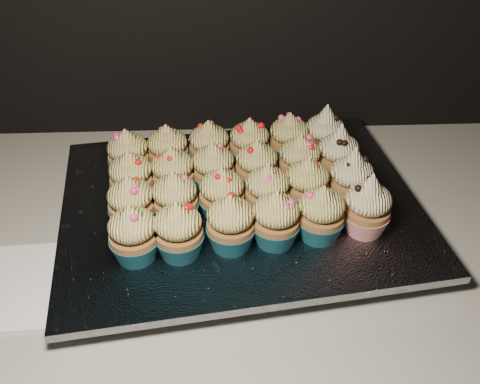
{
  "coord_description": "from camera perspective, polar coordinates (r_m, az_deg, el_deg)",
  "views": [
    {
      "loc": [
        -0.21,
        1.13,
        1.42
      ],
      "look_at": [
        -0.18,
        1.74,
        0.95
      ],
      "focal_mm": 40.0,
      "sensor_mm": 36.0,
      "label": 1
    }
  ],
  "objects": [
    {
      "name": "worktop",
      "position": [
        0.81,
        13.35,
        -5.33
      ],
      "size": [
        2.44,
        0.64,
        0.04
      ],
      "primitive_type": "cube",
      "color": "beige",
      "rests_on": "cabinet"
    },
    {
      "name": "baking_tray",
      "position": [
        0.79,
        -0.0,
        -2.24
      ],
      "size": [
        0.51,
        0.42,
        0.02
      ],
      "primitive_type": "cube",
      "rotation": [
        0.0,
        0.0,
        0.14
      ],
      "color": "black",
      "rests_on": "worktop"
    },
    {
      "name": "foil_lining",
      "position": [
        0.78,
        -0.0,
        -1.28
      ],
      "size": [
        0.56,
        0.46,
        0.01
      ],
      "primitive_type": "cube",
      "rotation": [
        0.0,
        0.0,
        0.14
      ],
      "color": "silver",
      "rests_on": "baking_tray"
    },
    {
      "name": "cupcake_0",
      "position": [
        0.68,
        -11.3,
        -4.46
      ],
      "size": [
        0.06,
        0.06,
        0.08
      ],
      "color": "#17596E",
      "rests_on": "foil_lining"
    },
    {
      "name": "cupcake_1",
      "position": [
        0.67,
        -6.57,
        -4.18
      ],
      "size": [
        0.06,
        0.06,
        0.08
      ],
      "color": "#17596E",
      "rests_on": "foil_lining"
    },
    {
      "name": "cupcake_2",
      "position": [
        0.68,
        -1.01,
        -3.4
      ],
      "size": [
        0.06,
        0.06,
        0.08
      ],
      "color": "#17596E",
      "rests_on": "foil_lining"
    },
    {
      "name": "cupcake_3",
      "position": [
        0.69,
        3.85,
        -2.94
      ],
      "size": [
        0.06,
        0.06,
        0.08
      ],
      "color": "#17596E",
      "rests_on": "foil_lining"
    },
    {
      "name": "cupcake_4",
      "position": [
        0.7,
        8.63,
        -2.35
      ],
      "size": [
        0.06,
        0.06,
        0.08
      ],
      "color": "#17596E",
      "rests_on": "foil_lining"
    },
    {
      "name": "cupcake_5",
      "position": [
        0.72,
        13.44,
        -1.57
      ],
      "size": [
        0.06,
        0.06,
        0.1
      ],
      "color": "red",
      "rests_on": "foil_lining"
    },
    {
      "name": "cupcake_6",
      "position": [
        0.73,
        -11.52,
        -1.25
      ],
      "size": [
        0.06,
        0.06,
        0.08
      ],
      "color": "#17596E",
      "rests_on": "foil_lining"
    },
    {
      "name": "cupcake_7",
      "position": [
        0.72,
        -6.94,
        -0.81
      ],
      "size": [
        0.06,
        0.06,
        0.08
      ],
      "color": "#17596E",
      "rests_on": "foil_lining"
    },
    {
      "name": "cupcake_8",
      "position": [
        0.73,
        -1.94,
        -0.3
      ],
      "size": [
        0.06,
        0.06,
        0.08
      ],
      "color": "#17596E",
      "rests_on": "foil_lining"
    },
    {
      "name": "cupcake_9",
      "position": [
        0.73,
        2.93,
        0.05
      ],
      "size": [
        0.06,
        0.06,
        0.08
      ],
      "color": "#17596E",
      "rests_on": "foil_lining"
    },
    {
      "name": "cupcake_10",
      "position": [
        0.75,
        7.13,
        0.79
      ],
      "size": [
        0.06,
        0.06,
        0.08
      ],
      "color": "#17596E",
      "rests_on": "foil_lining"
    },
    {
      "name": "cupcake_11",
      "position": [
        0.77,
        11.78,
        1.31
      ],
      "size": [
        0.06,
        0.06,
        0.1
      ],
      "color": "red",
      "rests_on": "foil_lining"
    },
    {
      "name": "cupcake_12",
      "position": [
        0.77,
        -11.5,
        1.47
      ],
      "size": [
        0.06,
        0.06,
        0.08
      ],
      "color": "#17596E",
      "rests_on": "foil_lining"
    },
    {
      "name": "cupcake_13",
      "position": [
        0.77,
        -7.17,
        1.96
      ],
      "size": [
        0.06,
        0.06,
        0.08
      ],
      "color": "#17596E",
      "rests_on": "foil_lining"
    },
    {
      "name": "cupcake_14",
      "position": [
        0.78,
        -2.87,
        2.47
      ],
      "size": [
        0.06,
        0.06,
        0.08
      ],
      "color": "#17596E",
      "rests_on": "foil_lining"
    },
    {
      "name": "cupcake_15",
      "position": [
        0.78,
        1.78,
        2.73
      ],
      "size": [
        0.06,
        0.06,
        0.08
      ],
      "color": "#17596E",
      "rests_on": "foil_lining"
    },
    {
      "name": "cupcake_16",
      "position": [
        0.8,
        6.35,
        3.31
      ],
      "size": [
        0.06,
        0.06,
        0.08
      ],
      "color": "#17596E",
      "rests_on": "foil_lining"
    },
    {
      "name": "cupcake_17",
      "position": [
        0.81,
        10.42,
        3.89
      ],
      "size": [
        0.06,
        0.06,
        0.1
      ],
      "color": "red",
      "rests_on": "foil_lining"
    },
    {
      "name": "cupcake_18",
      "position": [
        0.82,
        -11.8,
        3.82
      ],
      "size": [
        0.06,
        0.06,
        0.08
      ],
      "color": "#17596E",
      "rests_on": "foil_lining"
    },
    {
      "name": "cupcake_19",
      "position": [
        0.82,
        -7.68,
        4.37
      ],
      "size": [
        0.06,
        0.06,
        0.08
      ],
      "color": "#17596E",
      "rests_on": "foil_lining"
    },
    {
      "name": "cupcake_20",
      "position": [
        0.83,
        -3.3,
        4.85
      ],
      "size": [
        0.06,
        0.06,
        0.08
      ],
      "color": "#17596E",
      "rests_on": "foil_lining"
    },
    {
      "name": "cupcake_21",
      "position": [
        0.83,
        1.02,
        5.14
      ],
      "size": [
        0.06,
        0.06,
        0.08
      ],
      "color": "#17596E",
      "rests_on": "foil_lining"
    },
    {
      "name": "cupcake_22",
      "position": [
        0.85,
        5.24,
        5.68
      ],
      "size": [
        0.06,
        0.06,
        0.08
      ],
      "color": "#17596E",
      "rests_on": "foil_lining"
    },
    {
      "name": "cupcake_23",
      "position": [
        0.86,
        9.0,
        6.05
      ],
      "size": [
        0.06,
        0.06,
        0.1
      ],
      "color": "red",
      "rests_on": "foil_lining"
    }
  ]
}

